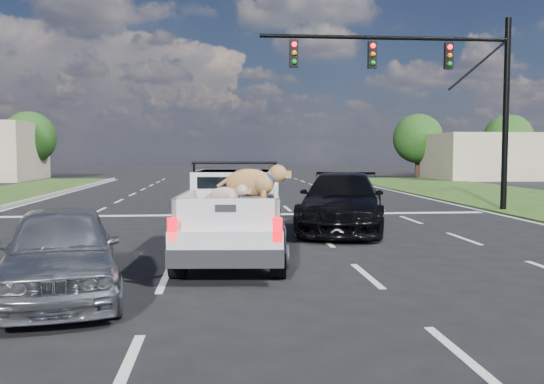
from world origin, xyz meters
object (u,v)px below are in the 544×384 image
(traffic_signal, at_px, (443,81))
(silver_sedan, at_px, (61,251))
(pickup_truck, at_px, (235,212))
(black_coupe, at_px, (342,202))

(traffic_signal, distance_m, silver_sedan, 16.03)
(pickup_truck, bearing_deg, black_coupe, 55.24)
(silver_sedan, height_order, black_coupe, black_coupe)
(pickup_truck, xyz_separation_m, black_coupe, (3.04, 3.71, -0.13))
(silver_sedan, xyz_separation_m, black_coupe, (5.72, 6.88, 0.10))
(pickup_truck, distance_m, silver_sedan, 4.16)
(silver_sedan, relative_size, black_coupe, 0.74)
(traffic_signal, xyz_separation_m, pickup_truck, (-7.68, -8.38, -3.80))
(silver_sedan, bearing_deg, traffic_signal, 35.46)
(silver_sedan, bearing_deg, pickup_truck, 37.20)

